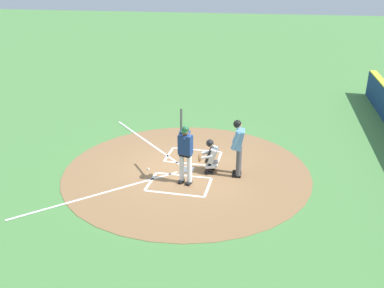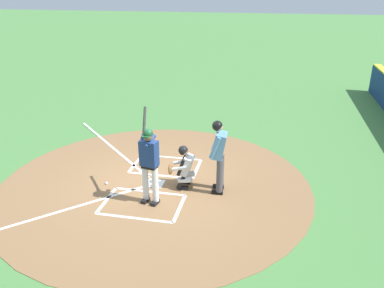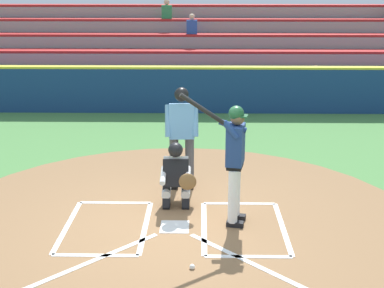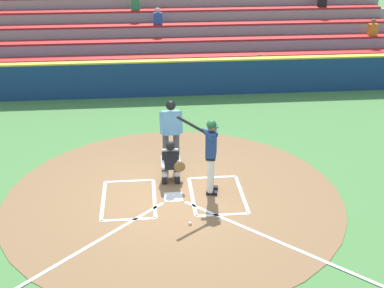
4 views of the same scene
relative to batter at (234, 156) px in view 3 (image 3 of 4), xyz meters
name	(u,v)px [view 3 (image 3 of 4)]	position (x,y,z in m)	size (l,w,h in m)	color
ground_plane	(175,228)	(0.90, 0.17, -1.10)	(120.00, 120.00, 0.00)	#4C8442
dirt_circle	(175,227)	(0.90, 0.17, -1.09)	(8.00, 8.00, 0.01)	olive
home_plate_and_chalk	(172,255)	(0.90, 1.05, -1.08)	(7.93, 4.91, 0.01)	white
batter	(234,156)	(0.00, 0.00, 0.00)	(1.03, 0.57, 2.13)	white
catcher	(177,174)	(0.90, -0.60, -0.51)	(0.59, 0.60, 1.13)	black
plate_umpire	(182,131)	(0.84, -1.49, -0.02)	(0.59, 0.43, 1.86)	#4C4C51
baseball	(192,267)	(0.61, 1.39, -1.06)	(0.07, 0.07, 0.07)	white
backstop_wall	(187,89)	(0.90, -7.33, -0.45)	(22.00, 0.36, 1.31)	navy
bleacher_stand	(190,58)	(0.90, -11.16, -0.10)	(20.00, 5.10, 3.00)	gray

